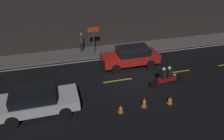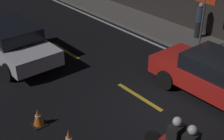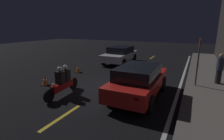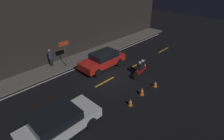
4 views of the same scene
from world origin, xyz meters
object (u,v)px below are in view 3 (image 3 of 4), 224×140
Objects in this scene: traffic_cone_near at (78,69)px; pedestrian at (220,69)px; motorcycle at (63,82)px; sedan_white at (120,54)px; traffic_cone_mid at (66,73)px; traffic_cone_far at (45,81)px; shop_sign at (199,52)px; taxi_red at (139,80)px.

pedestrian is at bearing 95.85° from traffic_cone_near.
traffic_cone_near is at bearing -157.12° from motorcycle.
traffic_cone_mid is at bearing -11.78° from sedan_white.
sedan_white is 5.83m from traffic_cone_mid.
motorcycle is 1.97m from traffic_cone_far.
traffic_cone_near is (-3.60, -1.83, -0.38)m from motorcycle.
shop_sign is at bearing 112.10° from traffic_cone_far.
pedestrian is (-3.81, 8.33, 0.72)m from traffic_cone_far.
traffic_cone_far is (1.54, -0.11, -0.08)m from traffic_cone_mid.
pedestrian is (-3.20, 3.32, 0.18)m from taxi_red.
sedan_white is at bearing -125.41° from shop_sign.
traffic_cone_mid is 0.42× the size of pedestrian.
shop_sign reaches higher than pedestrian.
traffic_cone_far is (7.24, -1.26, -0.51)m from sedan_white.
traffic_cone_far is at bearing -10.20° from sedan_white.
motorcycle is at bearing -56.61° from shop_sign.
taxi_red is 8.57× the size of traffic_cone_far.
taxi_red reaches higher than traffic_cone_near.
pedestrian is (-2.27, 8.23, 0.64)m from traffic_cone_mid.
traffic_cone_near is 1.06× the size of traffic_cone_far.
shop_sign is at bearing 119.32° from motorcycle.
sedan_white is 7.90m from motorcycle.
shop_sign is (-2.34, 2.27, 1.07)m from taxi_red.
shop_sign reaches higher than traffic_cone_far.
taxi_red reaches higher than sedan_white.
shop_sign is at bearing 101.15° from traffic_cone_mid.
sedan_white is 2.67× the size of pedestrian.
taxi_red is 2.68× the size of pedestrian.
pedestrian reaches higher than sedan_white.
traffic_cone_mid is (-2.19, -1.71, -0.31)m from motorcycle.
taxi_red is at bearing 107.45° from motorcycle.
taxi_red is 3.44m from motorcycle.
motorcycle is at bearing 70.46° from traffic_cone_far.
traffic_cone_mid is at bearing 79.26° from taxi_red.
taxi_red is 8.06× the size of traffic_cone_near.
pedestrian is at bearing 114.58° from traffic_cone_far.
traffic_cone_far is 0.21× the size of shop_sign.
traffic_cone_far is at bearing -113.61° from motorcycle.
motorcycle is 4.74× the size of traffic_cone_far.
taxi_red reaches higher than traffic_cone_mid.
traffic_cone_near is (4.28, -1.28, -0.49)m from sedan_white.
traffic_cone_near is at bearing 65.00° from taxi_red.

